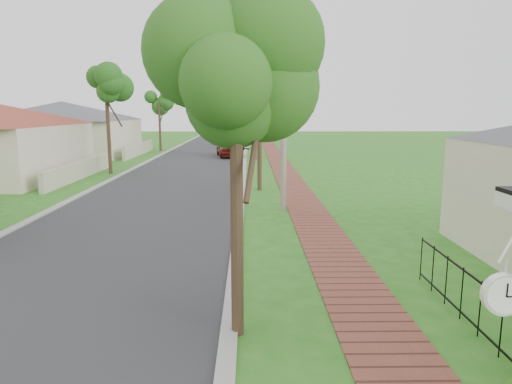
% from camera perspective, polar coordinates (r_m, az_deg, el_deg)
% --- Properties ---
extents(road, '(7.00, 120.00, 0.02)m').
position_cam_1_polar(road, '(26.43, -9.56, 1.72)').
color(road, '#28282B').
rests_on(road, ground).
extents(kerb_right, '(0.30, 120.00, 0.10)m').
position_cam_1_polar(kerb_right, '(26.12, -1.61, 1.76)').
color(kerb_right, '#9E9E99').
rests_on(kerb_right, ground).
extents(kerb_left, '(0.30, 120.00, 0.10)m').
position_cam_1_polar(kerb_left, '(27.22, -17.18, 1.65)').
color(kerb_left, '#9E9E99').
rests_on(kerb_left, ground).
extents(sidewalk, '(1.50, 120.00, 0.03)m').
position_cam_1_polar(sidewalk, '(26.22, 4.08, 1.76)').
color(sidewalk, brown).
rests_on(sidewalk, ground).
extents(street_trees, '(10.70, 37.65, 5.89)m').
position_cam_1_polar(street_trees, '(32.92, -7.76, 11.32)').
color(street_trees, '#382619').
rests_on(street_trees, ground).
extents(far_house_grey, '(15.56, 15.56, 4.60)m').
position_cam_1_polar(far_house_grey, '(42.95, -22.87, 7.40)').
color(far_house_grey, beige).
rests_on(far_house_grey, ground).
extents(parked_car_red, '(2.61, 4.96, 1.61)m').
position_cam_1_polar(parked_car_red, '(38.35, -3.37, 5.63)').
color(parked_car_red, '#63150E').
rests_on(parked_car_red, ground).
extents(parked_car_white, '(1.66, 4.20, 1.36)m').
position_cam_1_polar(parked_car_white, '(46.69, -1.59, 6.29)').
color(parked_car_white, silver).
rests_on(parked_car_white, ground).
extents(near_tree, '(2.08, 2.08, 5.34)m').
position_cam_1_polar(near_tree, '(7.36, -2.53, 13.61)').
color(near_tree, '#382619').
rests_on(near_tree, ground).
extents(utility_pole, '(1.20, 0.24, 9.13)m').
position_cam_1_polar(utility_pole, '(17.33, 3.53, 12.84)').
color(utility_pole, gray).
rests_on(utility_pole, ground).
extents(station_clock, '(1.07, 0.13, 0.64)m').
position_cam_1_polar(station_clock, '(5.51, 28.87, -10.84)').
color(station_clock, white).
rests_on(station_clock, ground).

